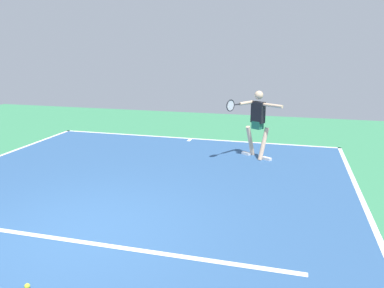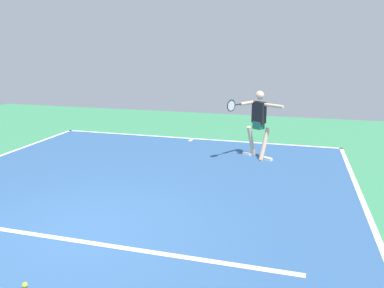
% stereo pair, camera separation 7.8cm
% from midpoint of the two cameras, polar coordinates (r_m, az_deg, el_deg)
% --- Properties ---
extents(ground_plane, '(22.53, 22.53, 0.00)m').
position_cam_midpoint_polar(ground_plane, '(6.31, -15.88, -12.71)').
color(ground_plane, '#388456').
extents(court_surface, '(9.00, 13.05, 0.00)m').
position_cam_midpoint_polar(court_surface, '(6.31, -15.89, -12.69)').
color(court_surface, '#2D5484').
rests_on(court_surface, ground_plane).
extents(court_line_baseline_near, '(9.00, 0.10, 0.01)m').
position_cam_midpoint_polar(court_line_baseline_near, '(11.95, 0.27, 0.84)').
color(court_line_baseline_near, white).
rests_on(court_line_baseline_near, ground_plane).
extents(court_line_service, '(6.75, 0.10, 0.01)m').
position_cam_midpoint_polar(court_line_service, '(6.10, -17.30, -13.79)').
color(court_line_service, white).
rests_on(court_line_service, ground_plane).
extents(court_line_centre_mark, '(0.10, 0.30, 0.01)m').
position_cam_midpoint_polar(court_line_centre_mark, '(11.77, 0.01, 0.62)').
color(court_line_centre_mark, white).
rests_on(court_line_centre_mark, ground_plane).
extents(tennis_player, '(1.33, 1.10, 1.77)m').
position_cam_midpoint_polar(tennis_player, '(9.81, 10.24, 3.63)').
color(tennis_player, beige).
rests_on(tennis_player, ground_plane).
extents(tennis_ball_far_corner, '(0.07, 0.07, 0.07)m').
position_cam_midpoint_polar(tennis_ball_far_corner, '(5.24, -23.67, -19.04)').
color(tennis_ball_far_corner, '#CCE033').
rests_on(tennis_ball_far_corner, ground_plane).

